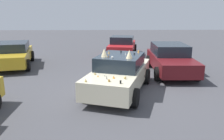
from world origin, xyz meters
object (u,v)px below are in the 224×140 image
(art_car_decorated, at_px, (120,73))
(parked_sedan_behind_right, at_px, (170,59))
(parked_sedan_near_right, at_px, (13,54))
(parked_sedan_far_right, at_px, (122,46))

(art_car_decorated, relative_size, parked_sedan_behind_right, 1.06)
(parked_sedan_behind_right, relative_size, parked_sedan_near_right, 0.98)
(parked_sedan_near_right, bearing_deg, parked_sedan_far_right, 103.44)
(art_car_decorated, relative_size, parked_sedan_near_right, 1.03)
(parked_sedan_behind_right, bearing_deg, parked_sedan_far_right, -154.12)
(parked_sedan_far_right, bearing_deg, art_car_decorated, -175.04)
(parked_sedan_near_right, distance_m, parked_sedan_far_right, 7.35)
(parked_sedan_behind_right, distance_m, parked_sedan_near_right, 8.94)
(art_car_decorated, xyz_separation_m, parked_sedan_near_right, (4.44, 5.98, -0.04))
(parked_sedan_behind_right, distance_m, parked_sedan_far_right, 5.32)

